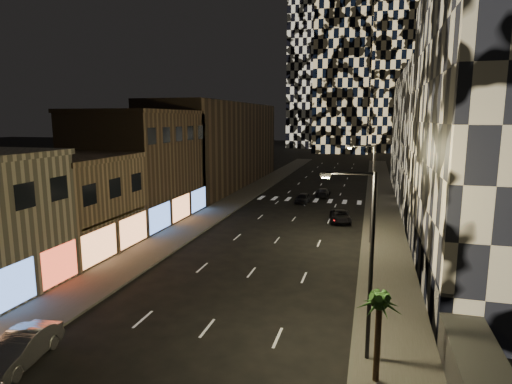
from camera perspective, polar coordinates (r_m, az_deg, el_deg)
The scene contains 18 objects.
sidewalk_left at distance 63.41m, azimuth -1.92°, elevation -0.56°, with size 4.00×120.00×0.15m, color #47443F.
sidewalk_right at distance 60.70m, azimuth 16.44°, elevation -1.43°, with size 4.00×120.00×0.15m, color #47443F.
curb_left at distance 62.83m, azimuth -0.09°, elevation -0.65°, with size 0.20×120.00×0.15m, color #4C4C47.
curb_right at distance 60.68m, azimuth 14.46°, elevation -1.35°, with size 0.20×120.00×0.15m, color #4C4C47.
retail_tan at distance 40.47m, azimuth -24.05°, elevation -1.72°, with size 10.00×10.00×8.00m, color #7F674C.
retail_brown at distance 50.33m, azimuth -15.24°, elevation 3.20°, with size 10.00×15.00×12.00m, color #4F3D2C.
retail_filler_left at distance 74.23m, azimuth -4.86°, elevation 6.31°, with size 10.00×40.00×14.00m, color #4F3D2C.
midrise_base at distance 35.74m, azimuth 20.98°, elevation -7.10°, with size 0.60×25.00×3.00m, color #383838.
plinth_right at distance 21.00m, azimuth 27.56°, elevation -21.38°, with size 2.00×8.00×2.00m, color #383838.
midrise_filler_right at distance 67.64m, azimuth 25.26°, elevation 6.77°, with size 16.00×40.00×18.00m, color #232326.
tower_center_low at distance 154.22m, azimuth 11.89°, elevation 23.12°, with size 18.00×18.00×95.00m, color black.
streetlight_near at distance 20.54m, azimuth 14.49°, elevation -7.92°, with size 2.55×0.25×9.00m.
streetlight_far at distance 40.07m, azimuth 14.95°, elevation 0.66°, with size 2.55×0.25×9.00m.
car_silver_parked at distance 24.17m, azimuth -28.92°, elevation -17.85°, with size 1.62×4.65×1.53m, color #97989C.
car_dark_midlane at distance 58.89m, azimuth 6.26°, elevation -0.83°, with size 1.60×3.98×1.36m, color black.
car_dark_oncoming at distance 64.13m, azimuth 8.94°, elevation -0.05°, with size 1.79×4.41×1.28m, color black.
car_dark_rightlane at distance 48.73m, azimuth 11.17°, elevation -3.23°, with size 2.17×4.71×1.31m, color black.
palm_tree at distance 19.57m, azimuth 16.12°, elevation -14.62°, with size 2.08×2.08×4.10m.
Camera 1 is at (8.41, -9.59, 11.50)m, focal length 30.00 mm.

